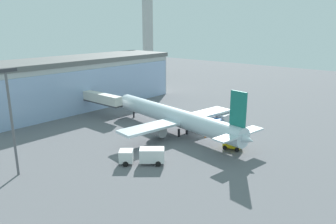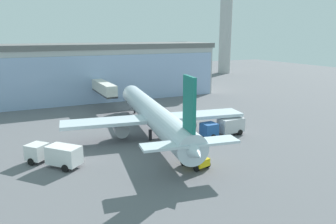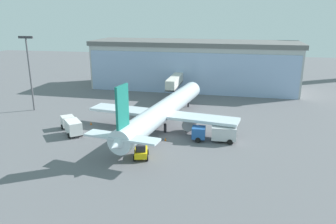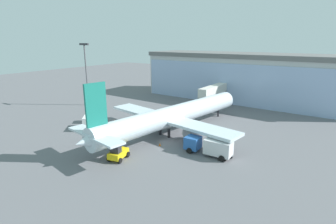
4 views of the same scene
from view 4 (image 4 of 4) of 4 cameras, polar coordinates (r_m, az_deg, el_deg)
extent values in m
plane|color=slate|center=(45.37, -0.74, -6.41)|extent=(240.00, 240.00, 0.00)
cube|color=#B5B5B5|center=(79.07, 16.13, 6.94)|extent=(56.50, 16.67, 12.12)
cube|color=#9BB3DA|center=(71.81, 13.96, 5.80)|extent=(55.07, 1.42, 10.91)
cube|color=slate|center=(78.44, 16.49, 11.76)|extent=(57.63, 17.00, 1.20)
cube|color=silver|center=(68.28, 10.19, 4.75)|extent=(2.35, 14.52, 2.40)
cube|color=#3F3F47|center=(68.47, 10.15, 3.89)|extent=(2.39, 14.52, 0.30)
cylinder|color=#4C4C51|center=(73.72, 11.86, 3.17)|extent=(0.70, 0.70, 3.33)
cylinder|color=#59595E|center=(72.22, -17.30, 7.50)|extent=(0.36, 0.36, 15.60)
cube|color=#333338|center=(71.65, -17.83, 13.88)|extent=(3.20, 0.40, 0.50)
cylinder|color=silver|center=(48.62, 1.51, -0.64)|extent=(9.40, 35.70, 3.66)
cone|color=silver|center=(62.60, 12.48, 2.64)|extent=(4.10, 3.56, 3.66)
cone|color=silver|center=(37.97, -16.85, -6.00)|extent=(3.90, 4.48, 3.29)
cube|color=silver|center=(47.46, 0.07, -1.49)|extent=(28.26, 8.69, 0.50)
cube|color=silver|center=(38.24, -15.62, -4.87)|extent=(11.24, 4.16, 0.30)
cube|color=#197266|center=(37.26, -15.44, 1.54)|extent=(0.88, 3.22, 6.05)
cylinder|color=gray|center=(51.81, -3.82, -1.63)|extent=(2.59, 3.50, 2.10)
cylinder|color=gray|center=(44.97, 5.45, -4.35)|extent=(2.59, 3.50, 2.10)
cylinder|color=black|center=(48.22, -1.70, -4.06)|extent=(0.50, 0.50, 1.60)
cylinder|color=black|center=(46.78, 0.21, -4.68)|extent=(0.50, 0.50, 1.60)
cylinder|color=black|center=(60.74, 10.87, -0.22)|extent=(0.40, 0.40, 1.60)
cube|color=silver|center=(57.40, -15.92, -0.83)|extent=(3.10, 3.10, 1.90)
cube|color=white|center=(53.38, -16.60, -1.93)|extent=(4.28, 4.46, 2.20)
cylinder|color=black|center=(57.85, -16.92, -1.77)|extent=(0.82, 0.88, 0.90)
cylinder|color=black|center=(57.49, -14.76, -1.71)|extent=(0.82, 0.88, 0.90)
cylinder|color=black|center=(52.98, -17.85, -3.41)|extent=(0.82, 0.88, 0.90)
cylinder|color=black|center=(52.59, -15.50, -3.36)|extent=(0.82, 0.88, 0.90)
cube|color=#2659A5|center=(41.32, 5.42, -6.64)|extent=(2.27, 2.27, 1.90)
cube|color=silver|center=(39.71, 10.89, -7.56)|extent=(4.07, 2.33, 2.20)
cylinder|color=black|center=(40.78, 4.68, -8.37)|extent=(0.91, 0.33, 0.90)
cylinder|color=black|center=(42.59, 6.07, -7.35)|extent=(0.91, 0.33, 0.90)
cylinder|color=black|center=(38.90, 11.58, -9.88)|extent=(0.91, 0.33, 0.90)
cylinder|color=black|center=(40.79, 12.70, -8.71)|extent=(0.91, 0.33, 0.90)
cube|color=gray|center=(40.21, 11.73, -8.91)|extent=(3.15, 2.37, 0.16)
cylinder|color=black|center=(40.22, 13.61, -9.49)|extent=(0.46, 0.25, 0.44)
cylinder|color=gray|center=(39.88, 13.69, -8.41)|extent=(0.08, 0.08, 0.90)
cylinder|color=black|center=(39.18, 12.29, -10.10)|extent=(0.46, 0.25, 0.44)
cylinder|color=gray|center=(38.84, 12.36, -8.99)|extent=(0.08, 0.08, 0.90)
cylinder|color=black|center=(41.48, 11.17, -8.55)|extent=(0.46, 0.25, 0.44)
cylinder|color=gray|center=(41.16, 11.23, -7.49)|extent=(0.08, 0.08, 0.90)
cylinder|color=black|center=(40.48, 9.82, -9.10)|extent=(0.46, 0.25, 0.44)
cylinder|color=gray|center=(40.15, 9.87, -8.03)|extent=(0.08, 0.08, 0.90)
cube|color=yellow|center=(39.37, -10.76, -8.88)|extent=(2.48, 3.52, 0.90)
cube|color=#26262B|center=(38.49, -11.33, -7.94)|extent=(1.59, 1.29, 1.00)
cylinder|color=black|center=(40.85, -11.00, -8.65)|extent=(0.52, 0.86, 0.80)
cylinder|color=black|center=(39.99, -8.77, -9.09)|extent=(0.52, 0.86, 0.80)
cylinder|color=black|center=(39.16, -12.73, -9.85)|extent=(0.52, 0.86, 0.80)
cylinder|color=black|center=(38.26, -10.45, -10.35)|extent=(0.52, 0.86, 0.80)
cone|color=orange|center=(43.43, -1.78, -7.05)|extent=(0.36, 0.36, 0.55)
cone|color=orange|center=(57.05, -11.58, -1.82)|extent=(0.36, 0.36, 0.55)
camera|label=1|loc=(76.32, -59.26, 12.10)|focal=35.00mm
camera|label=2|loc=(45.61, -64.72, 5.21)|focal=35.00mm
camera|label=3|loc=(22.52, -111.62, 4.06)|focal=35.00mm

